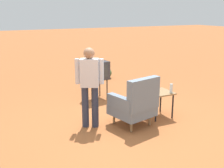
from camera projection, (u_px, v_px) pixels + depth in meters
name	position (u px, v px, depth m)	size (l,w,h in m)	color
ground_plane	(127.00, 126.00, 5.77)	(60.00, 60.00, 0.00)	#AD6033
armchair	(136.00, 103.00, 5.65)	(0.92, 0.93, 1.06)	#937047
side_table	(159.00, 95.00, 6.17)	(0.56, 0.56, 0.58)	black
tv_on_stand	(96.00, 71.00, 7.33)	(0.66, 0.53, 1.03)	black
person_standing	(90.00, 83.00, 5.51)	(0.52, 0.36, 1.64)	#2D3347
bottle_short_clear	(171.00, 88.00, 6.05)	(0.06, 0.06, 0.20)	silver
soda_can_red	(157.00, 87.00, 6.33)	(0.07, 0.07, 0.12)	red
flower_vase	(154.00, 87.00, 5.99)	(0.15, 0.09, 0.27)	silver
shrub_mid	(105.00, 73.00, 9.76)	(0.49, 0.49, 0.38)	#516B38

